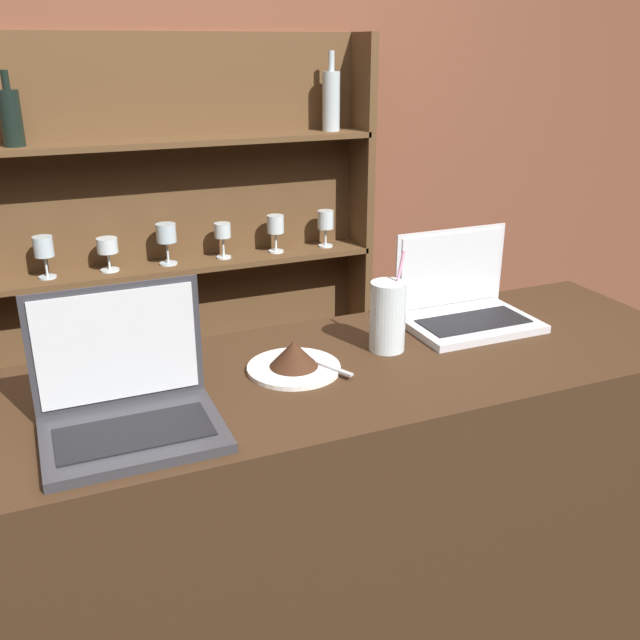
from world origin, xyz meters
TOP-DOWN VIEW (x-y plane):
  - bar_counter at (0.00, 0.27)m, footprint 1.89×0.54m
  - back_wall at (0.00, 1.60)m, footprint 7.00×0.06m
  - back_shelf at (-0.01, 1.53)m, footprint 1.54×0.18m
  - laptop_near at (-0.34, 0.18)m, footprint 0.30×0.22m
  - laptop_far at (0.49, 0.38)m, footprint 0.30×0.21m
  - cake_plate at (0.01, 0.29)m, footprint 0.19×0.19m
  - water_glass at (0.24, 0.31)m, footprint 0.08×0.08m

SIDE VIEW (x-z plane):
  - bar_counter at x=0.00m, z-range 0.00..1.06m
  - back_shelf at x=-0.01m, z-range 0.03..1.77m
  - cake_plate at x=0.01m, z-range 1.06..1.12m
  - laptop_far at x=0.49m, z-range 1.00..1.22m
  - laptop_near at x=-0.34m, z-range 1.00..1.24m
  - water_glass at x=0.24m, z-range 1.03..1.25m
  - back_wall at x=0.00m, z-range 0.00..2.70m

